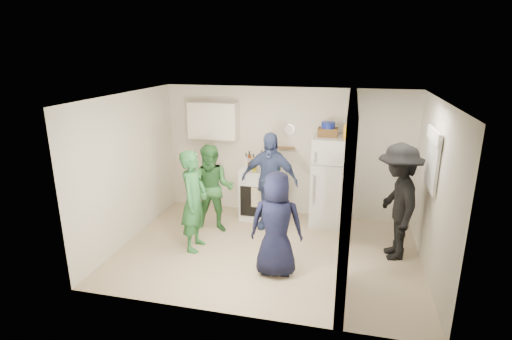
{
  "coord_description": "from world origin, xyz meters",
  "views": [
    {
      "loc": [
        1.17,
        -5.75,
        3.17
      ],
      "look_at": [
        -0.29,
        0.4,
        1.25
      ],
      "focal_mm": 28.0,
      "sensor_mm": 36.0,
      "label": 1
    }
  ],
  "objects_px": {
    "fridge": "(331,181)",
    "person_nook": "(397,202)",
    "stove": "(263,193)",
    "wicker_basket": "(328,132)",
    "person_navy": "(276,224)",
    "yellow_cup_stack_top": "(346,132)",
    "person_green_left": "(194,201)",
    "person_denim": "(269,181)",
    "person_green_center": "(213,189)",
    "blue_bowl": "(328,125)"
  },
  "relations": [
    {
      "from": "fridge",
      "to": "person_nook",
      "type": "distance_m",
      "value": 1.48
    },
    {
      "from": "yellow_cup_stack_top",
      "to": "wicker_basket",
      "type": "bearing_deg",
      "value": 154.89
    },
    {
      "from": "wicker_basket",
      "to": "stove",
      "type": "bearing_deg",
      "value": -179.03
    },
    {
      "from": "person_denim",
      "to": "stove",
      "type": "bearing_deg",
      "value": 119.34
    },
    {
      "from": "yellow_cup_stack_top",
      "to": "person_green_center",
      "type": "bearing_deg",
      "value": -162.62
    },
    {
      "from": "fridge",
      "to": "person_green_left",
      "type": "xyz_separation_m",
      "value": [
        -2.09,
        -1.49,
        -0.0
      ]
    },
    {
      "from": "person_navy",
      "to": "person_nook",
      "type": "relative_size",
      "value": 0.85
    },
    {
      "from": "person_nook",
      "to": "stove",
      "type": "bearing_deg",
      "value": -121.98
    },
    {
      "from": "person_navy",
      "to": "person_nook",
      "type": "xyz_separation_m",
      "value": [
        1.71,
        0.93,
        0.14
      ]
    },
    {
      "from": "person_nook",
      "to": "person_green_center",
      "type": "bearing_deg",
      "value": -101.93
    },
    {
      "from": "fridge",
      "to": "wicker_basket",
      "type": "xyz_separation_m",
      "value": [
        -0.1,
        0.05,
        0.91
      ]
    },
    {
      "from": "wicker_basket",
      "to": "person_denim",
      "type": "relative_size",
      "value": 0.2
    },
    {
      "from": "wicker_basket",
      "to": "person_navy",
      "type": "relative_size",
      "value": 0.22
    },
    {
      "from": "person_green_left",
      "to": "person_green_center",
      "type": "bearing_deg",
      "value": -6.58
    },
    {
      "from": "fridge",
      "to": "person_green_left",
      "type": "height_order",
      "value": "fridge"
    },
    {
      "from": "fridge",
      "to": "person_navy",
      "type": "bearing_deg",
      "value": -108.29
    },
    {
      "from": "stove",
      "to": "fridge",
      "type": "height_order",
      "value": "fridge"
    },
    {
      "from": "person_denim",
      "to": "person_nook",
      "type": "relative_size",
      "value": 0.97
    },
    {
      "from": "wicker_basket",
      "to": "fridge",
      "type": "bearing_deg",
      "value": -26.57
    },
    {
      "from": "wicker_basket",
      "to": "yellow_cup_stack_top",
      "type": "distance_m",
      "value": 0.36
    },
    {
      "from": "person_navy",
      "to": "fridge",
      "type": "bearing_deg",
      "value": -114.72
    },
    {
      "from": "yellow_cup_stack_top",
      "to": "person_green_left",
      "type": "relative_size",
      "value": 0.15
    },
    {
      "from": "wicker_basket",
      "to": "person_green_center",
      "type": "height_order",
      "value": "wicker_basket"
    },
    {
      "from": "blue_bowl",
      "to": "person_nook",
      "type": "bearing_deg",
      "value": -42.86
    },
    {
      "from": "fridge",
      "to": "person_denim",
      "type": "bearing_deg",
      "value": -158.95
    },
    {
      "from": "person_navy",
      "to": "person_nook",
      "type": "height_order",
      "value": "person_nook"
    },
    {
      "from": "stove",
      "to": "wicker_basket",
      "type": "height_order",
      "value": "wicker_basket"
    },
    {
      "from": "blue_bowl",
      "to": "person_nook",
      "type": "height_order",
      "value": "blue_bowl"
    },
    {
      "from": "stove",
      "to": "person_green_left",
      "type": "relative_size",
      "value": 0.6
    },
    {
      "from": "stove",
      "to": "yellow_cup_stack_top",
      "type": "distance_m",
      "value": 1.99
    },
    {
      "from": "wicker_basket",
      "to": "person_denim",
      "type": "bearing_deg",
      "value": -154.54
    },
    {
      "from": "blue_bowl",
      "to": "person_denim",
      "type": "xyz_separation_m",
      "value": [
        -0.97,
        -0.46,
        -0.98
      ]
    },
    {
      "from": "yellow_cup_stack_top",
      "to": "person_green_left",
      "type": "distance_m",
      "value": 2.86
    },
    {
      "from": "blue_bowl",
      "to": "person_green_left",
      "type": "xyz_separation_m",
      "value": [
        -1.99,
        -1.54,
        -1.04
      ]
    },
    {
      "from": "stove",
      "to": "yellow_cup_stack_top",
      "type": "bearing_deg",
      "value": -4.96
    },
    {
      "from": "yellow_cup_stack_top",
      "to": "person_denim",
      "type": "height_order",
      "value": "yellow_cup_stack_top"
    },
    {
      "from": "fridge",
      "to": "person_navy",
      "type": "height_order",
      "value": "fridge"
    },
    {
      "from": "wicker_basket",
      "to": "person_green_left",
      "type": "height_order",
      "value": "wicker_basket"
    },
    {
      "from": "wicker_basket",
      "to": "yellow_cup_stack_top",
      "type": "xyz_separation_m",
      "value": [
        0.32,
        -0.15,
        0.05
      ]
    },
    {
      "from": "person_green_center",
      "to": "person_nook",
      "type": "relative_size",
      "value": 0.87
    },
    {
      "from": "fridge",
      "to": "person_denim",
      "type": "relative_size",
      "value": 0.93
    },
    {
      "from": "wicker_basket",
      "to": "person_navy",
      "type": "height_order",
      "value": "wicker_basket"
    },
    {
      "from": "fridge",
      "to": "wicker_basket",
      "type": "relative_size",
      "value": 4.77
    },
    {
      "from": "wicker_basket",
      "to": "person_green_left",
      "type": "relative_size",
      "value": 0.21
    },
    {
      "from": "fridge",
      "to": "person_nook",
      "type": "relative_size",
      "value": 0.91
    },
    {
      "from": "person_green_left",
      "to": "wicker_basket",
      "type": "bearing_deg",
      "value": -52.71
    },
    {
      "from": "stove",
      "to": "person_green_left",
      "type": "height_order",
      "value": "person_green_left"
    },
    {
      "from": "fridge",
      "to": "person_nook",
      "type": "height_order",
      "value": "person_nook"
    },
    {
      "from": "stove",
      "to": "wicker_basket",
      "type": "bearing_deg",
      "value": 0.97
    },
    {
      "from": "fridge",
      "to": "person_green_center",
      "type": "xyz_separation_m",
      "value": [
        -2.01,
        -0.8,
        -0.04
      ]
    }
  ]
}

